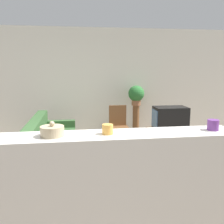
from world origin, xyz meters
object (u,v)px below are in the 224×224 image
wooden_chair (118,124)px  decorative_bowl (52,131)px  couch (51,145)px  television (170,118)px  potted_plant (136,94)px

wooden_chair → decorative_bowl: 3.23m
couch → wooden_chair: wooden_chair is taller
television → potted_plant: 1.38m
couch → potted_plant: 2.47m
potted_plant → decorative_bowl: 3.90m
wooden_chair → potted_plant: potted_plant is taller
wooden_chair → decorative_bowl: size_ratio=3.79×
wooden_chair → potted_plant: bearing=46.3°
television → wooden_chair: 1.20m
potted_plant → decorative_bowl: bearing=-115.9°
couch → decorative_bowl: size_ratio=8.44×
couch → potted_plant: potted_plant is taller
decorative_bowl → television: bearing=46.8°
television → couch: bearing=179.7°
potted_plant → decorative_bowl: potted_plant is taller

